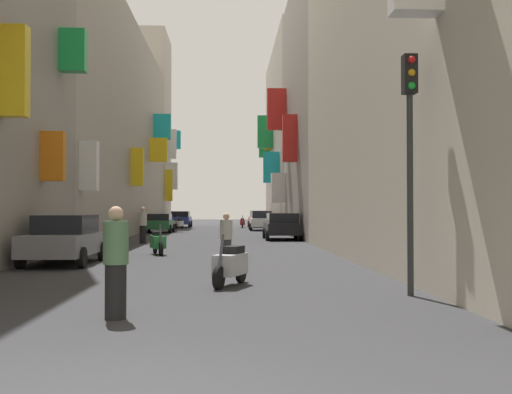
{
  "coord_description": "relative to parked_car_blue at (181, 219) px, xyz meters",
  "views": [
    {
      "loc": [
        1.11,
        -5.1,
        1.64
      ],
      "look_at": [
        2.61,
        29.32,
        2.36
      ],
      "focal_mm": 43.26,
      "sensor_mm": 36.0,
      "label": 1
    }
  ],
  "objects": [
    {
      "name": "pedestrian_near_right",
      "position": [
        4.48,
        -39.7,
        -0.03
      ],
      "size": [
        0.51,
        0.51,
        1.54
      ],
      "color": "#323232",
      "rests_on": "ground"
    },
    {
      "name": "scooter_silver",
      "position": [
        4.6,
        -44.98,
        -0.33
      ],
      "size": [
        0.79,
        1.71,
        1.13
      ],
      "color": "#ADADB2",
      "rests_on": "ground"
    },
    {
      "name": "parked_car_black",
      "position": [
        7.48,
        -24.45,
        -0.02
      ],
      "size": [
        1.98,
        4.34,
        1.45
      ],
      "color": "black",
      "rests_on": "ground"
    },
    {
      "name": "scooter_white",
      "position": [
        0.31,
        -5.5,
        -0.33
      ],
      "size": [
        0.75,
        1.72,
        1.13
      ],
      "color": "silver",
      "rests_on": "ground"
    },
    {
      "name": "scooter_green",
      "position": [
        1.96,
        -35.59,
        -0.33
      ],
      "size": [
        0.71,
        1.75,
        1.13
      ],
      "color": "#287F3D",
      "rests_on": "ground"
    },
    {
      "name": "building_right_mid_a",
      "position": [
        11.44,
        -20.89,
        7.0
      ],
      "size": [
        7.3,
        14.7,
        15.59
      ],
      "color": "gray",
      "rests_on": "ground"
    },
    {
      "name": "scooter_black",
      "position": [
        0.05,
        -34.42,
        -0.33
      ],
      "size": [
        0.52,
        1.89,
        1.13
      ],
      "color": "black",
      "rests_on": "ground"
    },
    {
      "name": "traffic_light_near_corner",
      "position": [
        8.03,
        -46.66,
        2.34
      ],
      "size": [
        0.26,
        0.34,
        4.62
      ],
      "color": "#2D2D2D",
      "rests_on": "ground"
    },
    {
      "name": "ground_plane",
      "position": [
        3.45,
        -23.19,
        -0.79
      ],
      "size": [
        140.0,
        140.0,
        0.0
      ],
      "primitive_type": "plane",
      "color": "#2D2D30"
    },
    {
      "name": "building_left_mid_b",
      "position": [
        -4.52,
        3.32,
        8.72
      ],
      "size": [
        7.18,
        6.97,
        19.05
      ],
      "color": "#B2A899",
      "rests_on": "ground"
    },
    {
      "name": "parked_car_white",
      "position": [
        7.11,
        -9.14,
        0.01
      ],
      "size": [
        1.89,
        4.47,
        1.54
      ],
      "color": "white",
      "rests_on": "ground"
    },
    {
      "name": "pedestrian_near_left",
      "position": [
        0.37,
        -28.06,
        0.11
      ],
      "size": [
        0.51,
        0.51,
        1.79
      ],
      "color": "black",
      "rests_on": "ground"
    },
    {
      "name": "parked_car_red",
      "position": [
        7.29,
        -0.89,
        0.02
      ],
      "size": [
        1.9,
        4.39,
        1.55
      ],
      "color": "#B21E1E",
      "rests_on": "ground"
    },
    {
      "name": "scooter_red",
      "position": [
        5.78,
        -2.0,
        -0.33
      ],
      "size": [
        0.44,
        1.94,
        1.13
      ],
      "color": "red",
      "rests_on": "ground"
    },
    {
      "name": "parked_car_blue",
      "position": [
        0.0,
        0.0,
        0.0
      ],
      "size": [
        2.0,
        4.47,
        1.5
      ],
      "color": "navy",
      "rests_on": "ground"
    },
    {
      "name": "building_left_mid_a",
      "position": [
        -4.54,
        -16.85,
        6.23
      ],
      "size": [
        7.38,
        33.38,
        14.04
      ],
      "color": "#9E9384",
      "rests_on": "ground"
    },
    {
      "name": "pedestrian_crossing",
      "position": [
        2.86,
        -48.93,
        0.06
      ],
      "size": [
        0.44,
        0.44,
        1.7
      ],
      "color": "black",
      "rests_on": "ground"
    },
    {
      "name": "parked_car_green",
      "position": [
        -0.47,
        -13.65,
        -0.07
      ],
      "size": [
        1.99,
        4.14,
        1.35
      ],
      "color": "#236638",
      "rests_on": "ground"
    },
    {
      "name": "building_right_mid_b",
      "position": [
        11.45,
        -3.37,
        7.23
      ],
      "size": [
        7.37,
        20.36,
        16.03
      ],
      "color": "#B2A899",
      "rests_on": "ground"
    },
    {
      "name": "parked_car_grey",
      "position": [
        -0.4,
        -39.4,
        -0.02
      ],
      "size": [
        1.88,
        4.15,
        1.48
      ],
      "color": "slate",
      "rests_on": "ground"
    }
  ]
}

